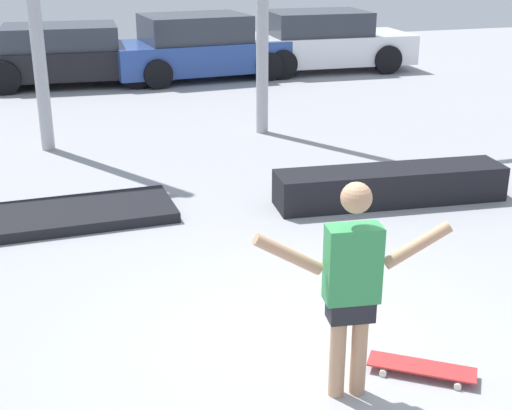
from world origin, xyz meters
TOP-DOWN VIEW (x-y plane):
  - ground_plane at (0.00, 0.00)m, footprint 36.00×36.00m
  - skateboarder at (0.08, -0.69)m, footprint 1.37×0.27m
  - skateboard at (0.71, -0.65)m, footprint 0.77×0.63m
  - grind_box at (2.22, 2.80)m, footprint 2.91×0.85m
  - manual_pad at (-1.89, 3.37)m, footprint 2.99×1.14m
  - parked_car_black at (-1.09, 11.80)m, footprint 4.51×2.19m
  - parked_car_blue at (1.89, 11.67)m, footprint 4.33×2.28m
  - parked_car_white at (4.96, 11.78)m, footprint 4.32×2.15m

SIDE VIEW (x-z plane):
  - ground_plane at x=0.00m, z-range 0.00..0.00m
  - manual_pad at x=-1.89m, z-range 0.00..0.12m
  - skateboard at x=0.71m, z-range 0.03..0.10m
  - grind_box at x=2.22m, z-range 0.00..0.43m
  - parked_car_black at x=-1.09m, z-range -0.01..1.29m
  - parked_car_white at x=4.96m, z-range -0.02..1.40m
  - parked_car_blue at x=1.89m, z-range -0.03..1.41m
  - skateboarder at x=0.08m, z-range 0.10..1.70m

